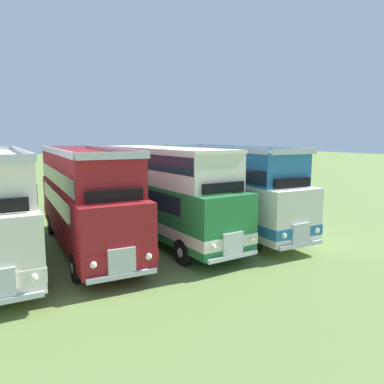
# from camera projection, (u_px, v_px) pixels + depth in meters

# --- Properties ---
(bus_fifth_in_row) EXTENTS (2.94, 10.94, 4.52)m
(bus_fifth_in_row) POSITION_uv_depth(u_px,v_px,m) (85.00, 197.00, 16.47)
(bus_fifth_in_row) COLOR maroon
(bus_fifth_in_row) RESTS_ON ground
(bus_sixth_in_row) EXTENTS (3.14, 10.30, 4.49)m
(bus_sixth_in_row) POSITION_uv_depth(u_px,v_px,m) (165.00, 190.00, 17.82)
(bus_sixth_in_row) COLOR #237538
(bus_sixth_in_row) RESTS_ON ground
(bus_seventh_in_row) EXTENTS (2.79, 11.32, 4.52)m
(bus_seventh_in_row) POSITION_uv_depth(u_px,v_px,m) (225.00, 186.00, 19.97)
(bus_seventh_in_row) COLOR silver
(bus_seventh_in_row) RESTS_ON ground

